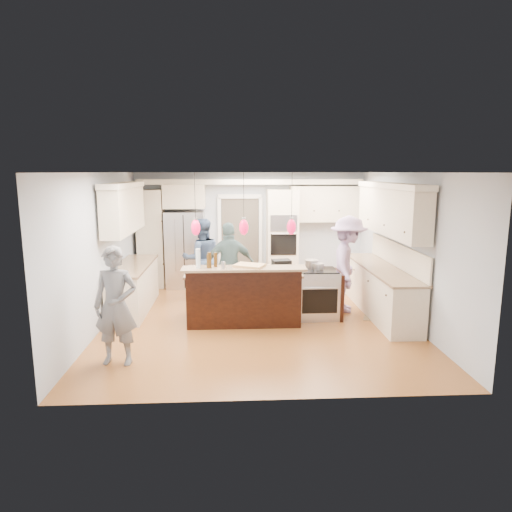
{
  "coord_description": "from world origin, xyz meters",
  "views": [
    {
      "loc": [
        -0.45,
        -8.07,
        2.71
      ],
      "look_at": [
        0.0,
        0.35,
        1.15
      ],
      "focal_mm": 32.0,
      "sensor_mm": 36.0,
      "label": 1
    }
  ],
  "objects_px": {
    "kitchen_island": "(244,294)",
    "person_far_left": "(202,259)",
    "island_range": "(318,294)",
    "refrigerator": "(186,249)",
    "person_bar_end": "(116,306)"
  },
  "relations": [
    {
      "from": "kitchen_island",
      "to": "island_range",
      "type": "height_order",
      "value": "kitchen_island"
    },
    {
      "from": "refrigerator",
      "to": "island_range",
      "type": "height_order",
      "value": "refrigerator"
    },
    {
      "from": "refrigerator",
      "to": "kitchen_island",
      "type": "relative_size",
      "value": 0.86
    },
    {
      "from": "person_far_left",
      "to": "person_bar_end",
      "type": "bearing_deg",
      "value": 60.2
    },
    {
      "from": "person_bar_end",
      "to": "kitchen_island",
      "type": "bearing_deg",
      "value": 51.65
    },
    {
      "from": "kitchen_island",
      "to": "refrigerator",
      "type": "bearing_deg",
      "value": 116.94
    },
    {
      "from": "kitchen_island",
      "to": "person_far_left",
      "type": "bearing_deg",
      "value": 119.23
    },
    {
      "from": "person_bar_end",
      "to": "person_far_left",
      "type": "height_order",
      "value": "person_far_left"
    },
    {
      "from": "refrigerator",
      "to": "island_range",
      "type": "relative_size",
      "value": 1.96
    },
    {
      "from": "refrigerator",
      "to": "kitchen_island",
      "type": "distance_m",
      "value": 2.91
    },
    {
      "from": "refrigerator",
      "to": "kitchen_island",
      "type": "xyz_separation_m",
      "value": [
        1.31,
        -2.57,
        -0.41
      ]
    },
    {
      "from": "island_range",
      "to": "person_far_left",
      "type": "xyz_separation_m",
      "value": [
        -2.26,
        1.45,
        0.41
      ]
    },
    {
      "from": "island_range",
      "to": "person_far_left",
      "type": "height_order",
      "value": "person_far_left"
    },
    {
      "from": "refrigerator",
      "to": "person_bar_end",
      "type": "bearing_deg",
      "value": -96.99
    },
    {
      "from": "kitchen_island",
      "to": "person_far_left",
      "type": "distance_m",
      "value": 1.79
    }
  ]
}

